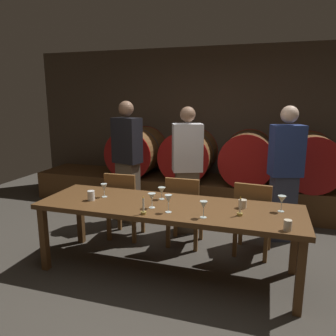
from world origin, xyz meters
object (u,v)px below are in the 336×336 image
at_px(wine_barrel_center_right, 248,157).
at_px(chair_center, 184,208).
at_px(chair_right, 253,216).
at_px(guest_center, 187,170).
at_px(cup_left, 91,196).
at_px(guest_left, 127,161).
at_px(wine_glass_center_right, 168,200).
at_px(cup_center, 243,204).
at_px(wine_barrel_far_left, 137,152).
at_px(wine_glass_far_left, 104,188).
at_px(wine_glass_far_right, 282,200).
at_px(dining_table, 168,211).
at_px(wine_glass_right, 204,206).
at_px(wine_barrel_center_left, 189,154).
at_px(cup_right, 288,225).
at_px(wine_glass_left, 152,197).
at_px(candle_left, 143,209).
at_px(candle_right, 240,210).
at_px(wine_glass_center_left, 162,191).
at_px(wine_barrel_far_right, 310,161).
at_px(chair_left, 124,202).
at_px(guest_right, 285,173).

height_order(wine_barrel_center_right, chair_center, wine_barrel_center_right).
distance_m(chair_right, guest_center, 1.06).
relative_size(chair_right, cup_left, 8.61).
bearing_deg(chair_center, guest_left, -30.20).
distance_m(guest_left, guest_center, 0.91).
height_order(wine_glass_center_right, cup_center, wine_glass_center_right).
xyz_separation_m(wine_barrel_far_left, wine_glass_far_left, (0.50, -2.13, -0.04)).
xyz_separation_m(chair_right, wine_glass_far_right, (0.27, -0.48, 0.36)).
bearing_deg(dining_table, wine_glass_right, -30.58).
bearing_deg(wine_barrel_center_left, cup_right, -60.30).
xyz_separation_m(wine_barrel_center_right, wine_glass_left, (-0.76, -2.31, -0.03)).
relative_size(candle_left, candle_right, 0.96).
xyz_separation_m(wine_glass_far_right, cup_left, (-1.90, -0.23, -0.07)).
relative_size(guest_center, wine_glass_right, 10.86).
distance_m(dining_table, guest_left, 1.54).
xyz_separation_m(wine_barrel_center_left, wine_glass_left, (0.19, -2.31, -0.03)).
bearing_deg(wine_glass_far_left, wine_glass_center_left, 10.12).
bearing_deg(wine_glass_far_right, cup_right, -85.45).
distance_m(chair_center, candle_left, 1.01).
bearing_deg(candle_right, chair_center, 134.63).
distance_m(wine_barrel_far_right, wine_glass_far_right, 2.10).
height_order(candle_left, cup_center, candle_left).
xyz_separation_m(wine_barrel_center_right, guest_center, (-0.71, -1.11, -0.01)).
xyz_separation_m(chair_left, guest_left, (-0.19, 0.56, 0.41)).
height_order(dining_table, candle_right, candle_right).
xyz_separation_m(guest_left, candle_left, (0.83, -1.50, -0.12)).
bearing_deg(guest_left, candle_left, 134.43).
height_order(chair_center, candle_right, candle_right).
height_order(chair_left, chair_center, same).
bearing_deg(cup_left, wine_glass_far_left, 61.56).
bearing_deg(wine_barrel_center_right, wine_glass_center_left, -110.44).
bearing_deg(candle_left, cup_center, 27.85).
relative_size(wine_barrel_far_left, wine_barrel_far_right, 1.00).
height_order(guest_center, cup_center, guest_center).
height_order(wine_glass_center_left, cup_right, wine_glass_center_left).
xyz_separation_m(wine_barrel_far_right, chair_left, (-2.33, -1.57, -0.38)).
bearing_deg(guest_center, wine_barrel_center_left, -100.13).
height_order(wine_barrel_center_left, wine_glass_left, wine_barrel_center_left).
xyz_separation_m(wine_glass_center_right, wine_glass_far_right, (1.02, 0.34, -0.01)).
bearing_deg(chair_right, candle_right, 88.48).
distance_m(wine_barrel_center_right, cup_center, 2.06).
relative_size(dining_table, guest_right, 1.57).
xyz_separation_m(chair_left, guest_right, (1.93, 0.57, 0.39)).
bearing_deg(chair_right, wine_barrel_center_right, -77.51).
distance_m(guest_center, candle_right, 1.41).
relative_size(wine_barrel_center_right, wine_glass_center_left, 6.96).
relative_size(wine_barrel_far_left, cup_center, 10.94).
relative_size(wine_barrel_far_left, chair_left, 1.04).
bearing_deg(chair_center, wine_barrel_center_right, -112.91).
bearing_deg(wine_barrel_far_right, chair_right, -115.06).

